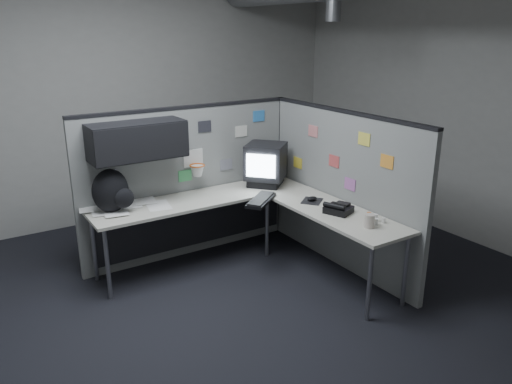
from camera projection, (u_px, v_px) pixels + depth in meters
room at (317, 64)px, 4.25m from camera, size 5.62×5.62×3.22m
partition_back at (177, 169)px, 5.16m from camera, size 2.44×0.42×1.63m
partition_right at (341, 189)px, 5.10m from camera, size 0.07×2.23×1.63m
desk at (237, 212)px, 5.06m from camera, size 2.31×2.11×0.73m
monitor at (266, 164)px, 5.48m from camera, size 0.57×0.57×0.46m
keyboard at (261, 200)px, 4.99m from camera, size 0.48×0.43×0.04m
mouse at (312, 200)px, 5.00m from camera, size 0.29×0.29×0.05m
phone at (338, 209)px, 4.68m from camera, size 0.28×0.29×0.11m
bottles at (375, 219)px, 4.45m from camera, size 0.13×0.15×0.08m
cup at (369, 221)px, 4.33m from camera, size 0.09×0.09×0.12m
papers at (124, 206)px, 4.84m from camera, size 0.85×0.62×0.02m
backpack at (112, 192)px, 4.65m from camera, size 0.41×0.36×0.42m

